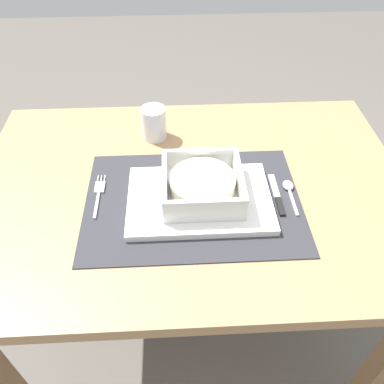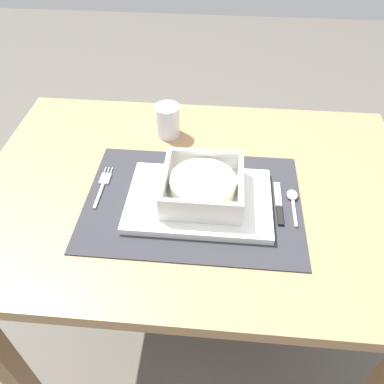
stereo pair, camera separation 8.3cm
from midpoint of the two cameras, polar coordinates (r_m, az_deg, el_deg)
The scene contains 10 objects.
ground_plane at distance 1.46m, azimuth 1.99°, elevation -19.58°, with size 6.00×6.00×0.00m, color #59544C.
dining_table at distance 0.96m, azimuth 2.87°, elevation -3.64°, with size 1.00×0.68×0.70m.
placemat at distance 0.85m, azimuth 2.79°, elevation -1.51°, with size 0.47×0.33×0.00m, color #2D2D33.
serving_plate at distance 0.84m, azimuth 3.89°, elevation -1.34°, with size 0.31×0.21×0.02m, color white.
porridge_bowl at distance 0.82m, azimuth 4.45°, elevation 0.71°, with size 0.17×0.17×0.06m.
fork at distance 0.90m, azimuth -10.38°, elevation 1.11°, with size 0.02×0.13×0.00m.
spoon at distance 0.88m, azimuth 17.25°, elevation -1.04°, with size 0.02×0.11×0.01m.
butter_knife at distance 0.86m, azimuth 15.40°, elevation -2.09°, with size 0.01×0.13×0.01m.
bread_knife at distance 0.86m, azimuth 14.01°, elevation -2.03°, with size 0.01×0.14×0.01m.
drinking_glass at distance 1.02m, azimuth -1.25°, elevation 10.18°, with size 0.06×0.06×0.08m.
Camera 2 is at (0.05, -0.64, 1.31)m, focal length 36.18 mm.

